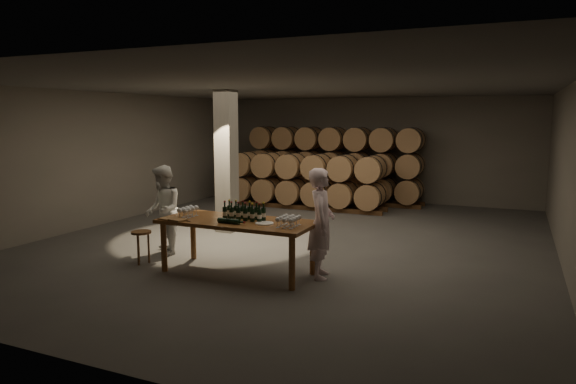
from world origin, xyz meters
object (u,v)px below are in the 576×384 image
at_px(stool, 141,237).
at_px(person_woman, 163,210).
at_px(plate, 264,223).
at_px(tasting_table, 237,226).
at_px(bottle_cluster, 244,213).
at_px(person_man, 321,223).
at_px(notebook_near, 178,220).

bearing_deg(stool, person_woman, 93.24).
xyz_separation_m(plate, stool, (-2.38, -0.13, -0.43)).
height_order(tasting_table, bottle_cluster, bottle_cluster).
xyz_separation_m(plate, person_woman, (-2.42, 0.55, -0.06)).
relative_size(plate, person_woman, 0.17).
xyz_separation_m(plate, person_man, (0.81, 0.42, -0.01)).
height_order(person_man, person_woman, person_man).
bearing_deg(person_man, notebook_near, 92.78).
xyz_separation_m(tasting_table, stool, (-1.84, -0.21, -0.31)).
relative_size(tasting_table, stool, 4.42).
xyz_separation_m(stool, person_man, (3.20, 0.55, 0.41)).
height_order(tasting_table, stool, tasting_table).
bearing_deg(plate, person_woman, 167.23).
height_order(bottle_cluster, person_woman, person_woman).
distance_m(tasting_table, stool, 1.88).
relative_size(bottle_cluster, person_woman, 0.43).
relative_size(bottle_cluster, stool, 1.24).
xyz_separation_m(tasting_table, bottle_cluster, (0.09, 0.07, 0.21)).
distance_m(bottle_cluster, plate, 0.49).
distance_m(tasting_table, plate, 0.56).
height_order(bottle_cluster, person_man, person_man).
distance_m(notebook_near, stool, 1.10).
relative_size(stool, person_woman, 0.35).
bearing_deg(bottle_cluster, person_woman, 168.58).
relative_size(notebook_near, stool, 0.44).
bearing_deg(plate, notebook_near, -165.23).
bearing_deg(bottle_cluster, stool, -171.66).
bearing_deg(notebook_near, person_woman, 151.59).
xyz_separation_m(tasting_table, plate, (0.55, -0.08, 0.11)).
bearing_deg(tasting_table, bottle_cluster, 38.15).
height_order(plate, person_woman, person_woman).
distance_m(notebook_near, person_woman, 1.37).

